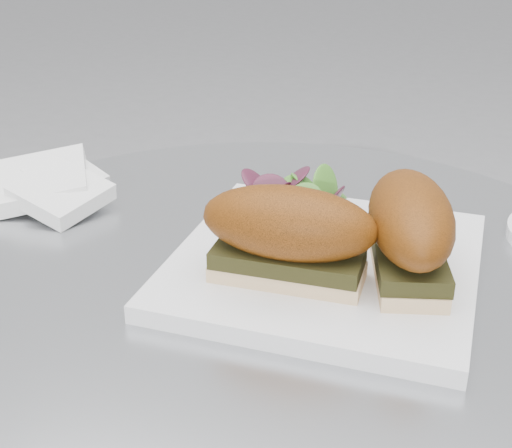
{
  "coord_description": "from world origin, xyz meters",
  "views": [
    {
      "loc": [
        0.16,
        -0.52,
        1.05
      ],
      "look_at": [
        -0.02,
        0.03,
        0.77
      ],
      "focal_mm": 50.0,
      "sensor_mm": 36.0,
      "label": 1
    }
  ],
  "objects": [
    {
      "name": "sandwich_left",
      "position": [
        0.03,
        -0.02,
        0.79
      ],
      "size": [
        0.14,
        0.07,
        0.08
      ],
      "rotation": [
        0.0,
        0.0,
        0.02
      ],
      "color": "beige",
      "rests_on": "plate"
    },
    {
      "name": "plate",
      "position": [
        0.05,
        0.02,
        0.74
      ],
      "size": [
        0.26,
        0.26,
        0.02
      ],
      "primitive_type": "cube",
      "rotation": [
        0.0,
        0.0,
        -0.01
      ],
      "color": "white",
      "rests_on": "table"
    },
    {
      "name": "sandwich_right",
      "position": [
        0.12,
        0.02,
        0.79
      ],
      "size": [
        0.1,
        0.16,
        0.08
      ],
      "rotation": [
        0.0,
        0.0,
        -1.32
      ],
      "color": "beige",
      "rests_on": "plate"
    },
    {
      "name": "napkin",
      "position": [
        -0.26,
        0.08,
        0.74
      ],
      "size": [
        0.17,
        0.17,
        0.02
      ],
      "primitive_type": null,
      "rotation": [
        0.0,
        0.0,
        0.24
      ],
      "color": "white",
      "rests_on": "table"
    },
    {
      "name": "salad",
      "position": [
        0.01,
        0.1,
        0.77
      ],
      "size": [
        0.1,
        0.1,
        0.05
      ],
      "primitive_type": null,
      "color": "#4B912F",
      "rests_on": "plate"
    }
  ]
}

